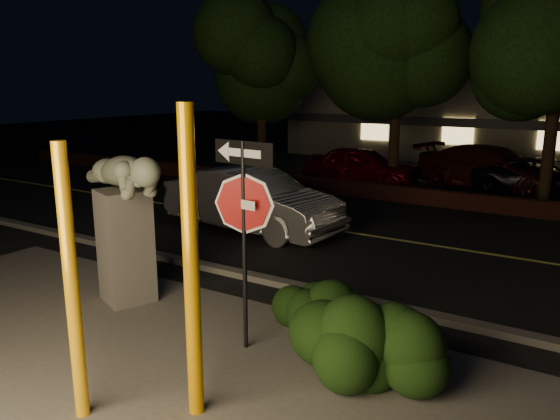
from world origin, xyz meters
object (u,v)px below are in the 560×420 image
object	(u,v)px
silver_sedan	(252,200)
parked_car_darkred	(493,169)
yellow_pole_right	(191,268)
sculpture	(124,210)
parked_car_red	(362,166)
yellow_pole_left	(72,286)
signpost	(244,205)
parked_car_dark	(547,178)

from	to	relation	value
silver_sedan	parked_car_darkred	xyz separation A→B (m)	(4.12, 8.97, -0.02)
yellow_pole_right	sculpture	world-z (taller)	yellow_pole_right
parked_car_red	parked_car_darkred	size ratio (longest dim) A/B	0.79
sculpture	parked_car_darkred	distance (m)	14.37
yellow_pole_left	signpost	size ratio (longest dim) A/B	1.06
yellow_pole_right	parked_car_red	xyz separation A→B (m)	(-4.27, 14.44, -1.05)
yellow_pole_right	parked_car_dark	xyz separation A→B (m)	(1.87, 15.61, -1.13)
yellow_pole_left	signpost	xyz separation A→B (m)	(0.64, 2.33, 0.55)
silver_sedan	parked_car_red	world-z (taller)	silver_sedan
signpost	sculpture	distance (m)	2.80
yellow_pole_right	signpost	world-z (taller)	yellow_pole_right
parked_car_dark	yellow_pole_left	bearing A→B (deg)	171.05
sculpture	silver_sedan	world-z (taller)	sculpture
parked_car_darkred	yellow_pole_left	bearing A→B (deg)	-172.13
sculpture	parked_car_red	size ratio (longest dim) A/B	0.62
yellow_pole_left	parked_car_dark	distance (m)	16.63
silver_sedan	parked_car_darkred	world-z (taller)	silver_sedan
signpost	parked_car_red	world-z (taller)	signpost
parked_car_red	sculpture	bearing A→B (deg)	-179.32
yellow_pole_right	parked_car_red	distance (m)	15.09
yellow_pole_left	parked_car_red	world-z (taller)	yellow_pole_left
yellow_pole_left	signpost	distance (m)	2.47
yellow_pole_right	silver_sedan	bearing A→B (deg)	120.20
parked_car_red	signpost	bearing A→B (deg)	-167.72
yellow_pole_left	parked_car_darkred	distance (m)	16.70
yellow_pole_right	silver_sedan	world-z (taller)	yellow_pole_right
yellow_pole_right	signpost	size ratio (longest dim) A/B	1.19
signpost	silver_sedan	xyz separation A→B (m)	(-3.60, 5.34, -1.31)
yellow_pole_right	parked_car_darkred	world-z (taller)	yellow_pole_right
yellow_pole_left	yellow_pole_right	xyz separation A→B (m)	(1.07, 0.74, 0.19)
signpost	sculpture	xyz separation A→B (m)	(-2.74, 0.34, -0.49)
yellow_pole_right	parked_car_darkred	distance (m)	15.94
sculpture	parked_car_darkred	xyz separation A→B (m)	(3.25, 13.97, -0.85)
silver_sedan	yellow_pole_left	bearing A→B (deg)	-152.73
yellow_pole_left	sculpture	xyz separation A→B (m)	(-2.10, 2.67, 0.06)
yellow_pole_right	parked_car_darkred	size ratio (longest dim) A/B	0.66
yellow_pole_right	sculpture	distance (m)	3.71
yellow_pole_right	sculpture	xyz separation A→B (m)	(-3.17, 1.93, -0.14)
parked_car_darkred	yellow_pole_right	bearing A→B (deg)	-168.46
yellow_pole_left	silver_sedan	bearing A→B (deg)	111.12
parked_car_darkred	signpost	bearing A→B (deg)	-170.22
signpost	parked_car_dark	xyz separation A→B (m)	(2.30, 14.02, -1.48)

